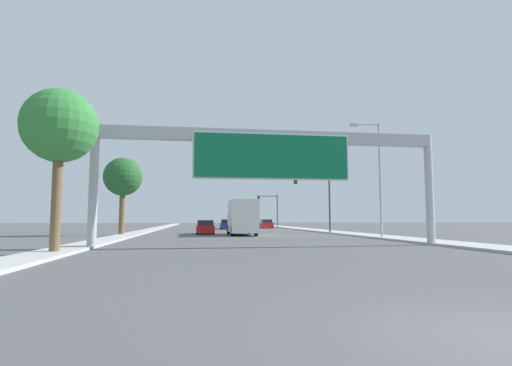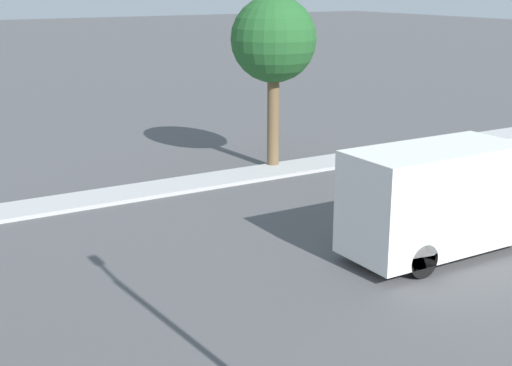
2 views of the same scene
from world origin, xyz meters
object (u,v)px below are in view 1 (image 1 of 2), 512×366
Objects in this scene: car_mid_right at (205,227)px; truck_box_primary at (242,218)px; truck_box_secondary at (248,218)px; traffic_light_mid_block at (271,205)px; sign_gantry at (272,153)px; palm_tree_background at (123,178)px; traffic_light_near_intersection at (318,192)px; car_far_left at (226,225)px; street_lamp_right at (377,170)px; car_mid_left at (266,224)px; palm_tree_foreground at (60,127)px.

car_mid_right is 0.61× the size of truck_box_primary.
truck_box_secondary is 1.31× the size of traffic_light_mid_block.
truck_box_primary is 35.10m from traffic_light_mid_block.
palm_tree_background reaches higher than sign_gantry.
truck_box_secondary is at bearing 105.24° from traffic_light_near_intersection.
car_far_left is 33.05m from street_lamp_right.
truck_box_primary is (-7.00, -27.21, 1.01)m from car_mid_left.
car_mid_right is 0.61× the size of palm_tree_foreground.
truck_box_secondary is 46.12m from palm_tree_foreground.
truck_box_secondary reaches higher than car_far_left.
car_far_left is 14.88m from traffic_light_mid_block.
car_mid_right is at bearing 99.96° from sign_gantry.
palm_tree_background is (-18.54, -26.31, 4.89)m from car_mid_left.
palm_tree_foreground reaches higher than car_far_left.
car_far_left is 0.56× the size of palm_tree_background.
palm_tree_background is (-0.91, 20.69, -0.23)m from palm_tree_foreground.
street_lamp_right is at bearing -85.11° from car_mid_left.
traffic_light_near_intersection is 0.72× the size of street_lamp_right.
palm_tree_background is at bearing -125.17° from car_mid_left.
traffic_light_near_intersection is at bearing 8.15° from palm_tree_background.
palm_tree_background is at bearing -118.12° from car_far_left.
street_lamp_right is (10.07, 7.65, 0.04)m from sign_gantry.
palm_tree_foreground reaches higher than truck_box_secondary.
car_far_left is 0.53× the size of truck_box_secondary.
traffic_light_mid_block is at bearing 58.04° from palm_tree_background.
traffic_light_near_intersection reaches higher than car_mid_left.
palm_tree_background is (-11.54, 17.17, 0.13)m from sign_gantry.
traffic_light_mid_block reaches higher than truck_box_secondary.
car_far_left is at bearing 75.90° from palm_tree_foreground.
car_far_left is 0.45× the size of street_lamp_right.
palm_tree_foreground is at bearing -107.90° from truck_box_secondary.
palm_tree_background is (-8.04, -2.77, 4.91)m from car_mid_right.
car_far_left is at bearing -145.99° from car_mid_left.
truck_box_primary is at bearing -98.32° from truck_box_secondary.
car_mid_right is at bearing -100.54° from car_far_left.
truck_box_primary reaches higher than car_mid_left.
truck_box_secondary is at bearing 22.38° from car_far_left.
car_mid_left is 32.55m from palm_tree_background.
palm_tree_background is at bearing 156.21° from street_lamp_right.
street_lamp_right is (13.57, -12.29, 4.83)m from car_mid_right.
palm_tree_background is at bearing -171.85° from traffic_light_near_intersection.
truck_box_secondary is (3.50, 23.93, 0.05)m from truck_box_primary.
palm_tree_foreground is at bearing -118.23° from truck_box_primary.
palm_tree_background reaches higher than car_mid_right.
palm_tree_foreground is 23.51m from street_lamp_right.
truck_box_primary is at bearing -104.42° from car_mid_left.
sign_gantry is 20.80m from car_mid_right.
truck_box_primary is at bearing 61.77° from palm_tree_foreground.
traffic_light_mid_block is (0.04, 30.00, -0.49)m from traffic_light_near_intersection.
traffic_light_mid_block is 0.80× the size of palm_tree_foreground.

